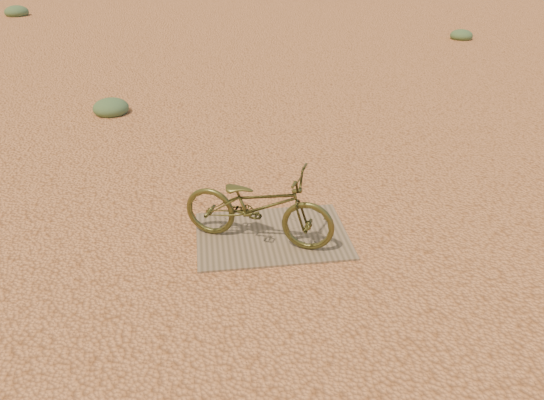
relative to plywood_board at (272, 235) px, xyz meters
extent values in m
plane|color=tan|center=(0.51, -0.16, -0.01)|extent=(120.00, 120.00, 0.00)
cube|color=#7B6451|center=(0.00, 0.00, 0.00)|extent=(1.52, 1.09, 0.02)
imported|color=#43421F|center=(-0.15, -0.09, 0.41)|extent=(1.59, 1.10, 0.79)
ellipsoid|color=#476240|center=(-2.10, 4.18, -0.01)|extent=(0.58, 0.58, 0.32)
ellipsoid|color=#476240|center=(6.37, 9.12, -0.01)|extent=(0.59, 0.59, 0.32)
ellipsoid|color=#476240|center=(-6.45, 14.76, -0.01)|extent=(0.76, 0.76, 0.42)
camera|label=1|loc=(-0.63, -4.54, 2.85)|focal=35.00mm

